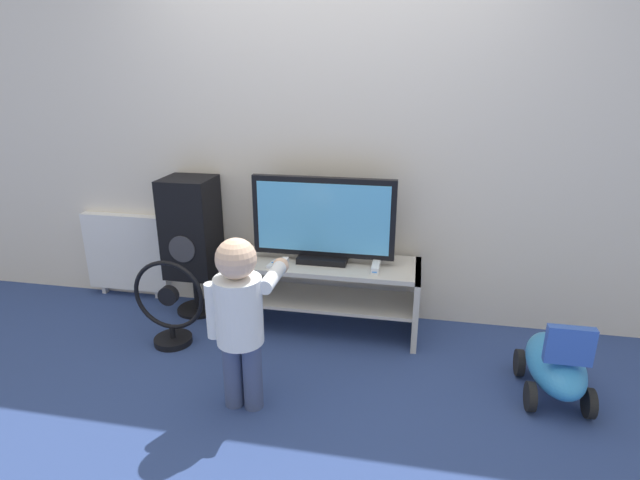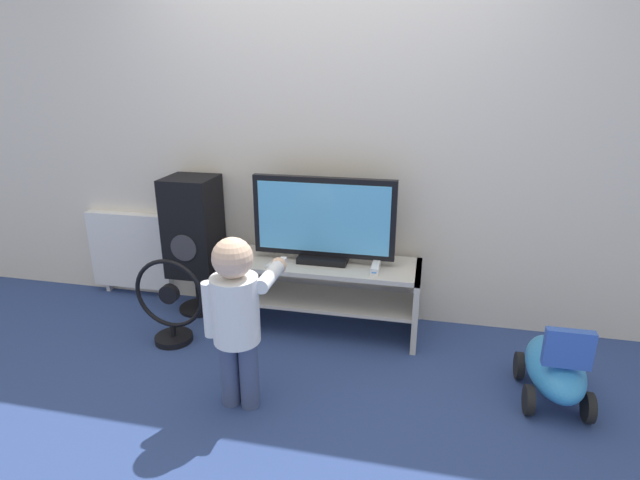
{
  "view_description": "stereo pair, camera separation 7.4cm",
  "coord_description": "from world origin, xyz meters",
  "px_view_note": "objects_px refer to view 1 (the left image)",
  "views": [
    {
      "loc": [
        0.57,
        -2.78,
        1.7
      ],
      "look_at": [
        0.0,
        0.13,
        0.67
      ],
      "focal_mm": 28.0,
      "sensor_mm": 36.0,
      "label": 1
    },
    {
      "loc": [
        0.64,
        -2.76,
        1.7
      ],
      "look_at": [
        0.0,
        0.13,
        0.67
      ],
      "focal_mm": 28.0,
      "sensor_mm": 36.0,
      "label": 2
    }
  ],
  "objects_px": {
    "television": "(323,221)",
    "floor_fan": "(170,307)",
    "remote_primary": "(273,264)",
    "child": "(240,311)",
    "radiator": "(126,252)",
    "game_console": "(376,267)",
    "ride_on_toy": "(555,365)",
    "speaker_tower": "(192,230)"
  },
  "relations": [
    {
      "from": "television",
      "to": "floor_fan",
      "type": "bearing_deg",
      "value": -156.35
    },
    {
      "from": "remote_primary",
      "to": "child",
      "type": "relative_size",
      "value": 0.14
    },
    {
      "from": "remote_primary",
      "to": "radiator",
      "type": "relative_size",
      "value": 0.2
    },
    {
      "from": "television",
      "to": "floor_fan",
      "type": "height_order",
      "value": "television"
    },
    {
      "from": "child",
      "to": "remote_primary",
      "type": "bearing_deg",
      "value": 94.18
    },
    {
      "from": "child",
      "to": "radiator",
      "type": "height_order",
      "value": "child"
    },
    {
      "from": "game_console",
      "to": "radiator",
      "type": "distance_m",
      "value": 1.96
    },
    {
      "from": "floor_fan",
      "to": "ride_on_toy",
      "type": "distance_m",
      "value": 2.29
    },
    {
      "from": "radiator",
      "to": "floor_fan",
      "type": "bearing_deg",
      "value": -42.74
    },
    {
      "from": "speaker_tower",
      "to": "radiator",
      "type": "relative_size",
      "value": 1.51
    },
    {
      "from": "ride_on_toy",
      "to": "floor_fan",
      "type": "bearing_deg",
      "value": 177.29
    },
    {
      "from": "ride_on_toy",
      "to": "remote_primary",
      "type": "bearing_deg",
      "value": 167.83
    },
    {
      "from": "remote_primary",
      "to": "child",
      "type": "xyz_separation_m",
      "value": [
        0.06,
        -0.76,
        0.05
      ]
    },
    {
      "from": "child",
      "to": "speaker_tower",
      "type": "height_order",
      "value": "speaker_tower"
    },
    {
      "from": "remote_primary",
      "to": "ride_on_toy",
      "type": "height_order",
      "value": "remote_primary"
    },
    {
      "from": "remote_primary",
      "to": "speaker_tower",
      "type": "bearing_deg",
      "value": 161.77
    },
    {
      "from": "ride_on_toy",
      "to": "radiator",
      "type": "distance_m",
      "value": 3.03
    },
    {
      "from": "ride_on_toy",
      "to": "radiator",
      "type": "xyz_separation_m",
      "value": [
        -2.94,
        0.72,
        0.17
      ]
    },
    {
      "from": "remote_primary",
      "to": "ride_on_toy",
      "type": "bearing_deg",
      "value": -12.17
    },
    {
      "from": "child",
      "to": "ride_on_toy",
      "type": "distance_m",
      "value": 1.7
    },
    {
      "from": "television",
      "to": "radiator",
      "type": "height_order",
      "value": "television"
    },
    {
      "from": "child",
      "to": "speaker_tower",
      "type": "xyz_separation_m",
      "value": [
        -0.7,
        0.97,
        0.07
      ]
    },
    {
      "from": "game_console",
      "to": "radiator",
      "type": "xyz_separation_m",
      "value": [
        -1.93,
        0.31,
        -0.15
      ]
    },
    {
      "from": "television",
      "to": "child",
      "type": "xyz_separation_m",
      "value": [
        -0.25,
        -0.91,
        -0.21
      ]
    },
    {
      "from": "remote_primary",
      "to": "radiator",
      "type": "distance_m",
      "value": 1.33
    },
    {
      "from": "television",
      "to": "ride_on_toy",
      "type": "xyz_separation_m",
      "value": [
        1.37,
        -0.51,
        -0.57
      ]
    },
    {
      "from": "remote_primary",
      "to": "ride_on_toy",
      "type": "xyz_separation_m",
      "value": [
        1.67,
        -0.36,
        -0.31
      ]
    },
    {
      "from": "remote_primary",
      "to": "speaker_tower",
      "type": "relative_size",
      "value": 0.13
    },
    {
      "from": "television",
      "to": "game_console",
      "type": "distance_m",
      "value": 0.45
    },
    {
      "from": "television",
      "to": "radiator",
      "type": "bearing_deg",
      "value": 172.46
    },
    {
      "from": "television",
      "to": "remote_primary",
      "type": "distance_m",
      "value": 0.43
    },
    {
      "from": "remote_primary",
      "to": "ride_on_toy",
      "type": "distance_m",
      "value": 1.74
    },
    {
      "from": "television",
      "to": "remote_primary",
      "type": "xyz_separation_m",
      "value": [
        -0.3,
        -0.15,
        -0.26
      ]
    },
    {
      "from": "television",
      "to": "game_console",
      "type": "bearing_deg",
      "value": -16.47
    },
    {
      "from": "radiator",
      "to": "speaker_tower",
      "type": "bearing_deg",
      "value": -13.03
    },
    {
      "from": "child",
      "to": "speaker_tower",
      "type": "distance_m",
      "value": 1.2
    },
    {
      "from": "speaker_tower",
      "to": "television",
      "type": "bearing_deg",
      "value": -3.84
    },
    {
      "from": "game_console",
      "to": "ride_on_toy",
      "type": "distance_m",
      "value": 1.14
    },
    {
      "from": "game_console",
      "to": "radiator",
      "type": "relative_size",
      "value": 0.24
    },
    {
      "from": "speaker_tower",
      "to": "radiator",
      "type": "bearing_deg",
      "value": 166.97
    },
    {
      "from": "child",
      "to": "television",
      "type": "bearing_deg",
      "value": 74.68
    },
    {
      "from": "child",
      "to": "ride_on_toy",
      "type": "bearing_deg",
      "value": 13.76
    }
  ]
}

